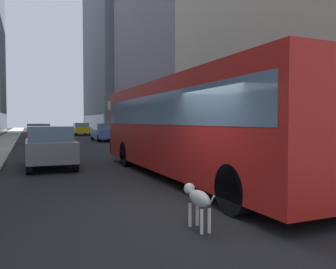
# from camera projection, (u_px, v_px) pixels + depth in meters

# --- Properties ---
(ground_plane) EXTENTS (120.00, 120.00, 0.00)m
(ground_plane) POSITION_uv_depth(u_px,v_px,m) (61.00, 137.00, 39.42)
(ground_plane) COLOR #232326
(sidewalk_left) EXTENTS (2.40, 110.00, 0.15)m
(sidewalk_left) POSITION_uv_depth(u_px,v_px,m) (7.00, 137.00, 37.22)
(sidewalk_left) COLOR #ADA89E
(sidewalk_left) RESTS_ON ground
(sidewalk_right) EXTENTS (2.40, 110.00, 0.15)m
(sidewalk_right) POSITION_uv_depth(u_px,v_px,m) (109.00, 135.00, 41.61)
(sidewalk_right) COLOR #9E9991
(sidewalk_right) RESTS_ON ground
(building_right_mid) EXTENTS (9.84, 19.73, 24.65)m
(building_right_mid) POSITION_uv_depth(u_px,v_px,m) (180.00, 25.00, 36.72)
(building_right_mid) COLOR slate
(building_right_mid) RESTS_ON ground
(building_right_far) EXTENTS (11.67, 19.15, 32.81)m
(building_right_far) POSITION_uv_depth(u_px,v_px,m) (127.00, 33.00, 55.69)
(building_right_far) COLOR slate
(building_right_far) RESTS_ON ground
(transit_bus) EXTENTS (2.78, 11.53, 3.05)m
(transit_bus) POSITION_uv_depth(u_px,v_px,m) (190.00, 122.00, 10.69)
(transit_bus) COLOR red
(transit_bus) RESTS_ON ground
(car_blue_hatchback) EXTENTS (1.76, 4.10, 1.62)m
(car_blue_hatchback) POSITION_uv_depth(u_px,v_px,m) (104.00, 132.00, 30.52)
(car_blue_hatchback) COLOR #4C6BB7
(car_blue_hatchback) RESTS_ON ground
(car_yellow_taxi) EXTENTS (1.92, 4.33, 1.62)m
(car_yellow_taxi) POSITION_uv_depth(u_px,v_px,m) (81.00, 129.00, 43.72)
(car_yellow_taxi) COLOR yellow
(car_yellow_taxi) RESTS_ON ground
(car_red_coupe) EXTENTS (1.84, 4.00, 1.62)m
(car_red_coupe) POSITION_uv_depth(u_px,v_px,m) (38.00, 134.00, 27.26)
(car_red_coupe) COLOR red
(car_red_coupe) RESTS_ON ground
(car_grey_wagon) EXTENTS (1.75, 4.10, 1.62)m
(car_grey_wagon) POSITION_uv_depth(u_px,v_px,m) (50.00, 147.00, 13.18)
(car_grey_wagon) COLOR slate
(car_grey_wagon) RESTS_ON ground
(car_white_van) EXTENTS (1.91, 4.01, 1.62)m
(car_white_van) POSITION_uv_depth(u_px,v_px,m) (135.00, 137.00, 21.62)
(car_white_van) COLOR silver
(car_white_van) RESTS_ON ground
(dalmatian_dog) EXTENTS (0.22, 0.96, 0.72)m
(dalmatian_dog) POSITION_uv_depth(u_px,v_px,m) (198.00, 198.00, 5.67)
(dalmatian_dog) COLOR white
(dalmatian_dog) RESTS_ON ground
(pedestrian_with_handbag) EXTENTS (0.45, 0.34, 1.69)m
(pedestrian_with_handbag) POSITION_uv_depth(u_px,v_px,m) (264.00, 140.00, 14.70)
(pedestrian_with_handbag) COLOR #1E1E2D
(pedestrian_with_handbag) RESTS_ON sidewalk_right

